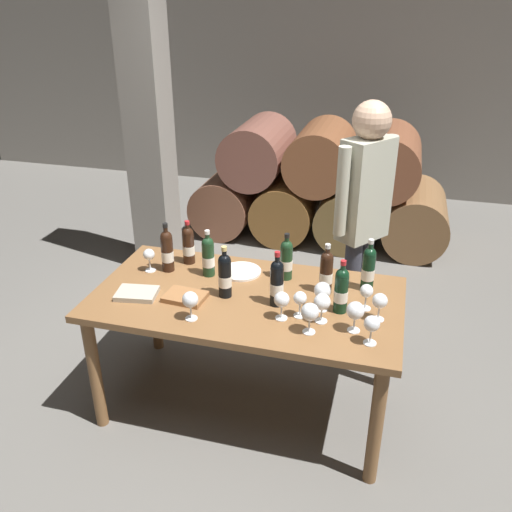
# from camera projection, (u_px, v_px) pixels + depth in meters

# --- Properties ---
(ground_plane) EXTENTS (14.00, 14.00, 0.00)m
(ground_plane) POSITION_uv_depth(u_px,v_px,m) (247.00, 402.00, 3.31)
(ground_plane) COLOR #66635E
(cellar_back_wall) EXTENTS (10.00, 0.24, 2.80)m
(cellar_back_wall) POSITION_uv_depth(u_px,v_px,m) (346.00, 73.00, 6.32)
(cellar_back_wall) COLOR gray
(cellar_back_wall) RESTS_ON ground_plane
(barrel_stack) EXTENTS (2.49, 0.90, 1.15)m
(barrel_stack) POSITION_uv_depth(u_px,v_px,m) (320.00, 186.00, 5.32)
(barrel_stack) COLOR brown
(barrel_stack) RESTS_ON ground_plane
(stone_pillar) EXTENTS (0.32, 0.32, 2.60)m
(stone_pillar) POSITION_uv_depth(u_px,v_px,m) (148.00, 122.00, 4.42)
(stone_pillar) COLOR gray
(stone_pillar) RESTS_ON ground_plane
(dining_table) EXTENTS (1.70, 0.90, 0.76)m
(dining_table) POSITION_uv_depth(u_px,v_px,m) (247.00, 310.00, 3.01)
(dining_table) COLOR brown
(dining_table) RESTS_ON ground_plane
(wine_bottle_0) EXTENTS (0.07, 0.07, 0.30)m
(wine_bottle_0) POSITION_uv_depth(u_px,v_px,m) (225.00, 275.00, 2.92)
(wine_bottle_0) COLOR black
(wine_bottle_0) RESTS_ON dining_table
(wine_bottle_1) EXTENTS (0.07, 0.07, 0.29)m
(wine_bottle_1) POSITION_uv_depth(u_px,v_px,m) (326.00, 272.00, 2.96)
(wine_bottle_1) COLOR black
(wine_bottle_1) RESTS_ON dining_table
(wine_bottle_2) EXTENTS (0.07, 0.07, 0.29)m
(wine_bottle_2) POSITION_uv_depth(u_px,v_px,m) (208.00, 256.00, 3.14)
(wine_bottle_2) COLOR #19381E
(wine_bottle_2) RESTS_ON dining_table
(wine_bottle_3) EXTENTS (0.07, 0.07, 0.30)m
(wine_bottle_3) POSITION_uv_depth(u_px,v_px,m) (341.00, 290.00, 2.78)
(wine_bottle_3) COLOR black
(wine_bottle_3) RESTS_ON dining_table
(wine_bottle_4) EXTENTS (0.07, 0.07, 0.31)m
(wine_bottle_4) POSITION_uv_depth(u_px,v_px,m) (277.00, 282.00, 2.83)
(wine_bottle_4) COLOR black
(wine_bottle_4) RESTS_ON dining_table
(wine_bottle_5) EXTENTS (0.07, 0.07, 0.31)m
(wine_bottle_5) POSITION_uv_depth(u_px,v_px,m) (167.00, 250.00, 3.19)
(wine_bottle_5) COLOR black
(wine_bottle_5) RESTS_ON dining_table
(wine_bottle_6) EXTENTS (0.07, 0.07, 0.28)m
(wine_bottle_6) POSITION_uv_depth(u_px,v_px,m) (286.00, 259.00, 3.10)
(wine_bottle_6) COLOR #19381E
(wine_bottle_6) RESTS_ON dining_table
(wine_bottle_7) EXTENTS (0.07, 0.07, 0.31)m
(wine_bottle_7) POSITION_uv_depth(u_px,v_px,m) (368.00, 268.00, 2.98)
(wine_bottle_7) COLOR black
(wine_bottle_7) RESTS_ON dining_table
(wine_bottle_8) EXTENTS (0.07, 0.07, 0.28)m
(wine_bottle_8) POSITION_uv_depth(u_px,v_px,m) (188.00, 245.00, 3.28)
(wine_bottle_8) COLOR black
(wine_bottle_8) RESTS_ON dining_table
(wine_glass_0) EXTENTS (0.08, 0.08, 0.16)m
(wine_glass_0) POSITION_uv_depth(u_px,v_px,m) (190.00, 300.00, 2.72)
(wine_glass_0) COLOR white
(wine_glass_0) RESTS_ON dining_table
(wine_glass_1) EXTENTS (0.08, 0.08, 0.15)m
(wine_glass_1) POSITION_uv_depth(u_px,v_px,m) (372.00, 325.00, 2.53)
(wine_glass_1) COLOR white
(wine_glass_1) RESTS_ON dining_table
(wine_glass_2) EXTENTS (0.09, 0.09, 0.16)m
(wine_glass_2) POSITION_uv_depth(u_px,v_px,m) (355.00, 311.00, 2.62)
(wine_glass_2) COLOR white
(wine_glass_2) RESTS_ON dining_table
(wine_glass_3) EXTENTS (0.08, 0.08, 0.15)m
(wine_glass_3) POSITION_uv_depth(u_px,v_px,m) (380.00, 302.00, 2.71)
(wine_glass_3) COLOR white
(wine_glass_3) RESTS_ON dining_table
(wine_glass_4) EXTENTS (0.07, 0.07, 0.14)m
(wine_glass_4) POSITION_uv_depth(u_px,v_px,m) (300.00, 299.00, 2.74)
(wine_glass_4) COLOR white
(wine_glass_4) RESTS_ON dining_table
(wine_glass_5) EXTENTS (0.09, 0.09, 0.16)m
(wine_glass_5) POSITION_uv_depth(u_px,v_px,m) (310.00, 313.00, 2.61)
(wine_glass_5) COLOR white
(wine_glass_5) RESTS_ON dining_table
(wine_glass_6) EXTENTS (0.09, 0.09, 0.16)m
(wine_glass_6) POSITION_uv_depth(u_px,v_px,m) (322.00, 291.00, 2.79)
(wine_glass_6) COLOR white
(wine_glass_6) RESTS_ON dining_table
(wine_glass_7) EXTENTS (0.08, 0.08, 0.15)m
(wine_glass_7) POSITION_uv_depth(u_px,v_px,m) (282.00, 300.00, 2.72)
(wine_glass_7) COLOR white
(wine_glass_7) RESTS_ON dining_table
(wine_glass_8) EXTENTS (0.07, 0.07, 0.15)m
(wine_glass_8) POSITION_uv_depth(u_px,v_px,m) (366.00, 292.00, 2.81)
(wine_glass_8) COLOR white
(wine_glass_8) RESTS_ON dining_table
(wine_glass_9) EXTENTS (0.07, 0.07, 0.14)m
(wine_glass_9) POSITION_uv_depth(u_px,v_px,m) (149.00, 256.00, 3.19)
(wine_glass_9) COLOR white
(wine_glass_9) RESTS_ON dining_table
(wine_glass_10) EXTENTS (0.09, 0.09, 0.16)m
(wine_glass_10) POSITION_uv_depth(u_px,v_px,m) (322.00, 303.00, 2.69)
(wine_glass_10) COLOR white
(wine_glass_10) RESTS_ON dining_table
(tasting_notebook) EXTENTS (0.23, 0.18, 0.03)m
(tasting_notebook) POSITION_uv_depth(u_px,v_px,m) (185.00, 297.00, 2.94)
(tasting_notebook) COLOR #936038
(tasting_notebook) RESTS_ON dining_table
(leather_ledger) EXTENTS (0.24, 0.19, 0.03)m
(leather_ledger) POSITION_uv_depth(u_px,v_px,m) (137.00, 294.00, 2.97)
(leather_ledger) COLOR #B2A893
(leather_ledger) RESTS_ON dining_table
(serving_plate) EXTENTS (0.24, 0.24, 0.01)m
(serving_plate) POSITION_uv_depth(u_px,v_px,m) (241.00, 271.00, 3.22)
(serving_plate) COLOR white
(serving_plate) RESTS_ON dining_table
(sommelier_presenting) EXTENTS (0.33, 0.42, 1.72)m
(sommelier_presenting) POSITION_uv_depth(u_px,v_px,m) (363.00, 209.00, 3.37)
(sommelier_presenting) COLOR #383842
(sommelier_presenting) RESTS_ON ground_plane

